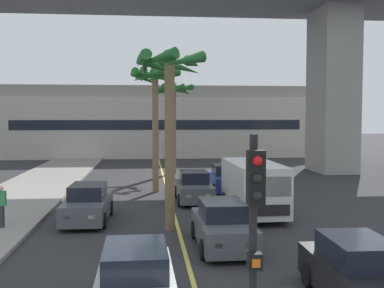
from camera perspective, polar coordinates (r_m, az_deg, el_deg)
lane_stripe_center at (r=22.98m, az=-2.45°, el=-7.67°), size 0.14×56.00×0.01m
pier_building_backdrop at (r=51.74m, az=-4.23°, el=2.68°), size 32.83×8.04×7.53m
car_queue_front at (r=24.37m, az=0.23°, el=-5.32°), size 1.84×4.11×1.56m
car_queue_second at (r=27.67m, az=4.10°, el=-4.26°), size 1.89×4.13×1.56m
car_queue_third at (r=10.84m, az=-6.90°, el=-16.71°), size 1.89×4.13×1.56m
car_queue_fourth at (r=20.28m, az=-12.60°, el=-7.20°), size 1.93×4.15×1.56m
car_queue_fifth at (r=12.07m, az=19.73°, el=-14.77°), size 1.89×4.13×1.56m
car_queue_sixth at (r=16.09m, az=3.75°, el=-9.94°), size 1.86×4.11×1.56m
delivery_van at (r=21.17m, az=7.48°, el=-5.15°), size 2.20×5.27×2.36m
traffic_light_median_near at (r=6.84m, az=7.57°, el=-11.36°), size 0.24×0.37×4.20m
palm_tree_near_median at (r=18.06m, az=-2.75°, el=6.83°), size 2.84×2.93×6.98m
palm_tree_mid_median at (r=35.70m, az=-2.36°, el=4.90°), size 3.18×3.28×6.91m
palm_tree_far_median at (r=27.15m, az=-4.50°, el=6.79°), size 2.99×3.04×7.24m
pedestrian_far_along at (r=19.55m, az=-22.20°, el=-6.96°), size 0.34×0.22×1.62m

